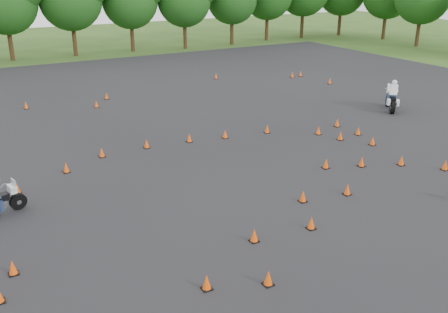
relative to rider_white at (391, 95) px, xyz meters
The scene contains 5 objects.
ground 17.63m from the rider_white, 149.61° to the right, with size 140.00×140.00×0.00m, color #2D5119.
asphalt_pad 15.49m from the rider_white, 169.18° to the right, with size 62.00×62.00×0.00m, color black.
treeline 28.38m from the rider_white, 112.35° to the left, with size 87.14×32.43×10.51m.
traffic_cones 15.67m from the rider_white, 167.61° to the right, with size 36.34×32.87×0.45m.
rider_white is the anchor object (origin of this frame).
Camera 1 is at (-9.72, -13.18, 8.70)m, focal length 40.00 mm.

